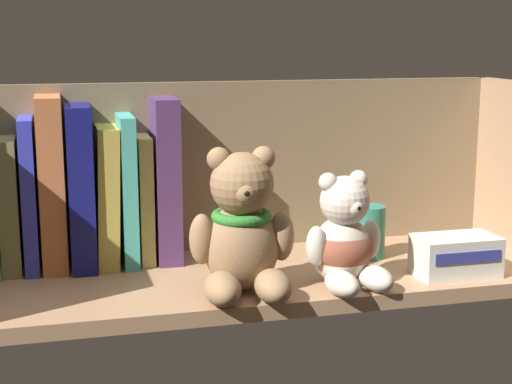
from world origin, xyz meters
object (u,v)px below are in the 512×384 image
(book_5, at_px, (80,185))
(teddy_bear_larger, at_px, (243,232))
(pillar_candle, at_px, (369,232))
(book_2, at_px, (10,204))
(book_3, at_px, (29,193))
(book_6, at_px, (106,194))
(book_4, at_px, (52,182))
(small_product_box, at_px, (456,256))
(teddy_bear_smaller, at_px, (344,241))
(book_9, at_px, (165,179))
(book_8, at_px, (144,198))
(book_7, at_px, (127,188))

(book_5, xyz_separation_m, teddy_bear_larger, (0.19, -0.18, -0.03))
(pillar_candle, bearing_deg, book_2, 171.67)
(book_3, bearing_deg, book_6, 0.00)
(book_4, relative_size, small_product_box, 2.17)
(small_product_box, bearing_deg, teddy_bear_smaller, -179.54)
(book_4, xyz_separation_m, teddy_bear_larger, (0.23, -0.18, -0.04))
(book_3, distance_m, book_9, 0.19)
(book_3, bearing_deg, book_8, 0.00)
(book_5, bearing_deg, teddy_bear_smaller, -29.78)
(book_2, distance_m, small_product_box, 0.60)
(book_3, bearing_deg, pillar_candle, -8.79)
(book_9, xyz_separation_m, small_product_box, (0.36, -0.18, -0.09))
(book_6, distance_m, teddy_bear_larger, 0.24)
(book_2, xyz_separation_m, book_4, (0.06, 0.00, 0.03))
(teddy_bear_smaller, height_order, pillar_candle, teddy_bear_smaller)
(book_2, xyz_separation_m, book_5, (0.09, 0.00, 0.02))
(book_3, bearing_deg, book_4, 0.00)
(teddy_bear_larger, bearing_deg, book_6, 130.85)
(book_3, relative_size, teddy_bear_smaller, 1.41)
(book_7, height_order, teddy_bear_larger, book_7)
(book_6, height_order, small_product_box, book_6)
(teddy_bear_smaller, xyz_separation_m, small_product_box, (0.16, 0.00, -0.03))
(book_7, bearing_deg, small_product_box, -23.63)
(pillar_candle, bearing_deg, book_9, 165.65)
(book_6, bearing_deg, pillar_candle, -11.20)
(book_8, bearing_deg, book_9, 0.00)
(book_4, distance_m, book_6, 0.08)
(pillar_candle, bearing_deg, book_7, 167.88)
(book_5, bearing_deg, small_product_box, -20.78)
(book_9, bearing_deg, book_6, -180.00)
(book_3, distance_m, book_4, 0.03)
(book_7, bearing_deg, teddy_bear_larger, -54.85)
(book_9, xyz_separation_m, pillar_candle, (0.28, -0.07, -0.08))
(book_3, height_order, book_8, book_3)
(book_9, relative_size, teddy_bear_smaller, 1.56)
(book_5, bearing_deg, book_2, 180.00)
(book_7, distance_m, book_9, 0.06)
(book_3, xyz_separation_m, book_6, (0.10, 0.00, -0.01))
(book_6, distance_m, teddy_bear_smaller, 0.34)
(book_4, distance_m, small_product_box, 0.56)
(book_8, relative_size, teddy_bear_larger, 0.98)
(book_7, bearing_deg, book_6, 180.00)
(book_5, relative_size, teddy_bear_larger, 1.23)
(pillar_candle, bearing_deg, teddy_bear_smaller, -125.90)
(book_4, xyz_separation_m, book_7, (0.10, 0.00, -0.01))
(book_7, height_order, teddy_bear_smaller, book_7)
(book_9, height_order, teddy_bear_smaller, book_9)
(book_2, height_order, book_8, book_2)
(pillar_candle, bearing_deg, book_8, 166.99)
(book_6, relative_size, teddy_bear_smaller, 1.32)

